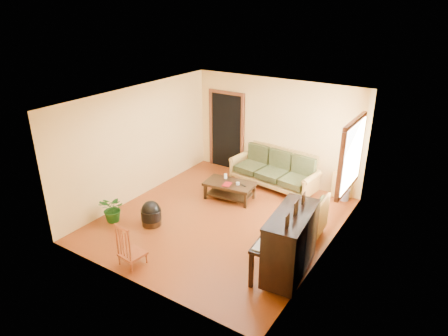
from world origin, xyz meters
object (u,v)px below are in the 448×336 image
Objects in this scene: footstool at (151,216)px; potted_plant at (113,209)px; ceramic_crock at (344,195)px; armchair at (304,216)px; red_chair at (131,244)px; coffee_table at (230,191)px; sofa at (273,169)px; piano at (290,245)px.

potted_plant reaches higher than footstool.
ceramic_crock is (3.03, 3.26, -0.06)m from footstool.
armchair reaches higher than potted_plant.
coffee_table is at bearing 94.26° from red_chair.
red_chair reaches higher than ceramic_crock.
armchair is (1.49, -1.69, -0.03)m from sofa.
ceramic_crock is 5.21m from potted_plant.
potted_plant is (-1.38, 0.85, -0.12)m from red_chair.
sofa is at bearing 128.30° from armchair.
red_chair is (-0.12, -3.04, 0.21)m from coffee_table.
red_chair reaches higher than potted_plant.
armchair reaches higher than coffee_table.
ceramic_crock is at bearing 68.10° from red_chair.
piano is 5.00× the size of ceramic_crock.
sofa is at bearing 66.49° from footstool.
red_chair is 1.63m from potted_plant.
footstool is (-2.80, -1.31, -0.24)m from armchair.
red_chair is at bearing -92.11° from sofa.
coffee_table is at bearing 162.02° from armchair.
coffee_table is 2.68m from ceramic_crock.
piano reaches higher than footstool.
red_chair is at bearing -31.59° from potted_plant.
armchair reaches higher than red_chair.
footstool is at bearing -111.98° from coffee_table.
coffee_table is 4.23× the size of ceramic_crock.
armchair is at bearing 96.51° from piano.
ceramic_crock is (0.23, 1.94, -0.31)m from armchair.
piano is at bearing -38.20° from coffee_table.
potted_plant reaches higher than coffee_table.
piano reaches higher than potted_plant.
footstool is 1.35m from red_chair.
potted_plant is (-3.82, -0.36, -0.30)m from piano.
piano is (1.77, -2.97, 0.13)m from sofa.
ceramic_crock is (1.72, 0.26, -0.33)m from sofa.
ceramic_crock is at bearing 43.50° from potted_plant.
sofa is at bearing 87.33° from red_chair.
piano is 3.26m from ceramic_crock.
coffee_table is 1.93× the size of potted_plant.
red_chair is (-2.44, -1.21, -0.18)m from piano.
sofa is 5.21× the size of footstool.
piano is 1.62× the size of red_chair.
sofa is 2.25m from armchair.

